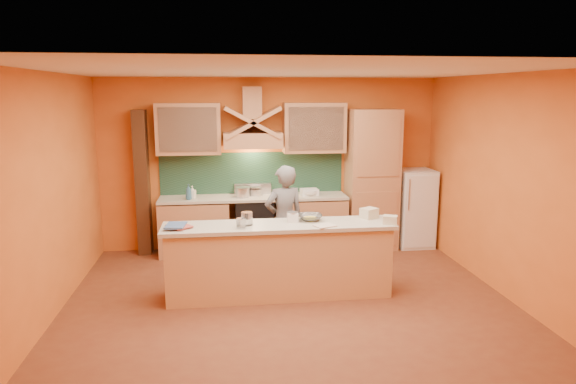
{
  "coord_description": "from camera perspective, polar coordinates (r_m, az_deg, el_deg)",
  "views": [
    {
      "loc": [
        -0.78,
        -5.88,
        2.56
      ],
      "look_at": [
        0.09,
        0.9,
        1.23
      ],
      "focal_mm": 32.0,
      "sensor_mm": 36.0,
      "label": 1
    }
  ],
  "objects": [
    {
      "name": "fridge",
      "position": [
        8.89,
        13.83,
        -1.73
      ],
      "size": [
        0.58,
        0.6,
        1.3
      ],
      "primitive_type": "cube",
      "color": "white",
      "rests_on": "floor"
    },
    {
      "name": "cloth",
      "position": [
        6.32,
        4.12,
        -3.76
      ],
      "size": [
        0.3,
        0.27,
        0.02
      ],
      "primitive_type": "cube",
      "rotation": [
        0.0,
        0.0,
        0.43
      ],
      "color": "beige",
      "rests_on": "island_top"
    },
    {
      "name": "pot_small",
      "position": [
        8.33,
        -3.65,
        -0.06
      ],
      "size": [
        0.26,
        0.26,
        0.13
      ],
      "primitive_type": "cylinder",
      "rotation": [
        0.0,
        0.0,
        0.27
      ],
      "color": "silver",
      "rests_on": "stove"
    },
    {
      "name": "island_top",
      "position": [
        6.43,
        -1.01,
        -3.79
      ],
      "size": [
        2.9,
        0.62,
        0.05
      ],
      "primitive_type": "cube",
      "color": "beige",
      "rests_on": "island_body"
    },
    {
      "name": "backsplash",
      "position": [
        8.48,
        -3.99,
        2.09
      ],
      "size": [
        3.0,
        0.03,
        0.7
      ],
      "primitive_type": "cube",
      "color": "#1C3E2E",
      "rests_on": "wall_back"
    },
    {
      "name": "soap_bottle_b",
      "position": [
        8.11,
        -10.99,
        0.01
      ],
      "size": [
        0.13,
        0.13,
        0.24
      ],
      "primitive_type": "imported",
      "rotation": [
        0.0,
        0.0,
        0.66
      ],
      "color": "#2F5F83",
      "rests_on": "counter_top"
    },
    {
      "name": "pantry_column",
      "position": [
        8.56,
        9.29,
        1.37
      ],
      "size": [
        0.8,
        0.6,
        2.3
      ],
      "primitive_type": "cube",
      "color": "tan",
      "rests_on": "floor"
    },
    {
      "name": "jar_large",
      "position": [
        6.37,
        -4.58,
        -2.97
      ],
      "size": [
        0.18,
        0.18,
        0.16
      ],
      "primitive_type": "cylinder",
      "rotation": [
        0.0,
        0.0,
        0.38
      ],
      "color": "white",
      "rests_on": "island_top"
    },
    {
      "name": "counter_top",
      "position": [
        8.26,
        -3.84,
        -0.62
      ],
      "size": [
        3.0,
        0.62,
        0.04
      ],
      "primitive_type": "cube",
      "color": "beige",
      "rests_on": "base_cabinet_left"
    },
    {
      "name": "upper_cabinet_right",
      "position": [
        8.36,
        2.92,
        7.14
      ],
      "size": [
        1.0,
        0.35,
        0.8
      ],
      "primitive_type": "cube",
      "color": "tan",
      "rests_on": "wall_back"
    },
    {
      "name": "ceiling",
      "position": [
        5.94,
        0.25,
        13.31
      ],
      "size": [
        5.5,
        5.0,
        0.01
      ],
      "primitive_type": "cube",
      "color": "white",
      "rests_on": "wall_back"
    },
    {
      "name": "jar_small",
      "position": [
        6.23,
        -5.26,
        -3.49
      ],
      "size": [
        0.12,
        0.12,
        0.12
      ],
      "primitive_type": "cylinder",
      "rotation": [
        0.0,
        0.0,
        -0.05
      ],
      "color": "silver",
      "rests_on": "island_top"
    },
    {
      "name": "base_cabinet_right",
      "position": [
        8.48,
        2.64,
        -3.57
      ],
      "size": [
        1.1,
        0.6,
        0.86
      ],
      "primitive_type": "cube",
      "color": "tan",
      "rests_on": "floor"
    },
    {
      "name": "book_upper",
      "position": [
        6.39,
        -13.4,
        -3.65
      ],
      "size": [
        0.27,
        0.34,
        0.02
      ],
      "primitive_type": "imported",
      "rotation": [
        0.0,
        0.0,
        -0.11
      ],
      "color": "#415C90",
      "rests_on": "island_top"
    },
    {
      "name": "trim_column_left",
      "position": [
        8.45,
        -15.86,
        0.97
      ],
      "size": [
        0.2,
        0.3,
        2.3
      ],
      "primitive_type": "cube",
      "color": "#472816",
      "rests_on": "floor"
    },
    {
      "name": "kitchen_scale",
      "position": [
        6.53,
        0.51,
        -2.82
      ],
      "size": [
        0.14,
        0.14,
        0.11
      ],
      "primitive_type": "cube",
      "rotation": [
        0.0,
        0.0,
        -0.03
      ],
      "color": "white",
      "rests_on": "island_top"
    },
    {
      "name": "base_cabinet_left",
      "position": [
        8.37,
        -10.31,
        -3.93
      ],
      "size": [
        1.1,
        0.6,
        0.86
      ],
      "primitive_type": "cube",
      "color": "tan",
      "rests_on": "floor"
    },
    {
      "name": "person",
      "position": [
        7.22,
        -0.43,
        -3.22
      ],
      "size": [
        0.65,
        0.51,
        1.58
      ],
      "primitive_type": "imported",
      "rotation": [
        0.0,
        0.0,
        3.39
      ],
      "color": "slate",
      "rests_on": "floor"
    },
    {
      "name": "grocery_bag_a",
      "position": [
        6.79,
        9.0,
        -2.34
      ],
      "size": [
        0.26,
        0.24,
        0.13
      ],
      "primitive_type": "cube",
      "rotation": [
        0.0,
        0.0,
        0.53
      ],
      "color": "beige",
      "rests_on": "island_top"
    },
    {
      "name": "book_lower",
      "position": [
        6.33,
        -12.85,
        -3.93
      ],
      "size": [
        0.36,
        0.38,
        0.03
      ],
      "primitive_type": "imported",
      "rotation": [
        0.0,
        0.0,
        0.62
      ],
      "color": "#B84A42",
      "rests_on": "island_top"
    },
    {
      "name": "stove",
      "position": [
        8.37,
        -3.8,
        -3.64
      ],
      "size": [
        0.6,
        0.58,
        0.9
      ],
      "primitive_type": "cube",
      "color": "black",
      "rests_on": "floor"
    },
    {
      "name": "bowl_back",
      "position": [
        8.33,
        2.42,
        -0.08
      ],
      "size": [
        0.34,
        0.34,
        0.08
      ],
      "primitive_type": "imported",
      "rotation": [
        0.0,
        0.0,
        0.34
      ],
      "color": "white",
      "rests_on": "counter_top"
    },
    {
      "name": "hood_chimney",
      "position": [
        8.25,
        -4.04,
        9.86
      ],
      "size": [
        0.3,
        0.3,
        0.5
      ],
      "primitive_type": "cube",
      "color": "tan",
      "rests_on": "wall_back"
    },
    {
      "name": "wall_front",
      "position": [
        3.66,
        5.43,
        -7.56
      ],
      "size": [
        5.5,
        0.02,
        2.8
      ],
      "primitive_type": "cube",
      "color": "orange",
      "rests_on": "floor"
    },
    {
      "name": "dish_rack",
      "position": [
        8.36,
        2.38,
        0.02
      ],
      "size": [
        0.29,
        0.24,
        0.1
      ],
      "primitive_type": "cube",
      "rotation": [
        0.0,
        0.0,
        0.07
      ],
      "color": "white",
      "rests_on": "counter_top"
    },
    {
      "name": "range_hood",
      "position": [
        8.18,
        -3.94,
        5.78
      ],
      "size": [
        0.92,
        0.5,
        0.24
      ],
      "primitive_type": "cube",
      "color": "tan",
      "rests_on": "wall_back"
    },
    {
      "name": "pot_large",
      "position": [
        8.22,
        -5.05,
        -0.14
      ],
      "size": [
        0.27,
        0.27,
        0.16
      ],
      "primitive_type": "cylinder",
      "rotation": [
        0.0,
        0.0,
        -0.26
      ],
      "color": "silver",
      "rests_on": "stove"
    },
    {
      "name": "island_body",
      "position": [
        6.57,
        -0.99,
        -7.84
      ],
      "size": [
        2.8,
        0.55,
        0.88
      ],
      "primitive_type": "cube",
      "color": "tan",
      "rests_on": "floor"
    },
    {
      "name": "wall_right",
      "position": [
        6.96,
        23.31,
        0.49
      ],
      "size": [
        0.02,
        5.0,
        2.8
      ],
      "primitive_type": "cube",
      "color": "orange",
      "rests_on": "floor"
    },
    {
      "name": "soap_bottle_a",
      "position": [
        8.19,
        -10.57,
        -0.02
      ],
      "size": [
        0.11,
        0.11,
        0.2
      ],
      "primitive_type": "imported",
      "rotation": [
        0.0,
        0.0,
        -0.27
      ],
      "color": "white",
      "rests_on": "counter_top"
    },
    {
      "name": "grocery_bag_b",
      "position": [
        6.54,
        11.29,
        -3.05
      ],
      "size": [
        0.21,
        0.19,
        0.11
      ],
      "primitive_type": "cube",
      "rotation": [
        0.0,
        0.0,
        -0.4
      ],
      "color": "beige",
      "rests_on": "island_top"
    },
    {
      "name": "mixing_bowl",
      "position": [
        6.6,
        2.46,
        -2.83
      ],
      "size": [
        0.33,
        0.33,
        0.08
      ],
      "primitive_type": "imported",
      "rotation": [
        0.0,
        0.0,
        -0.07
      ],
      "color": "silver",
      "rests_on": "island_top"
    },
    {
      "name": "wall_back",
      "position": [
        8.5,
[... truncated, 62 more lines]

